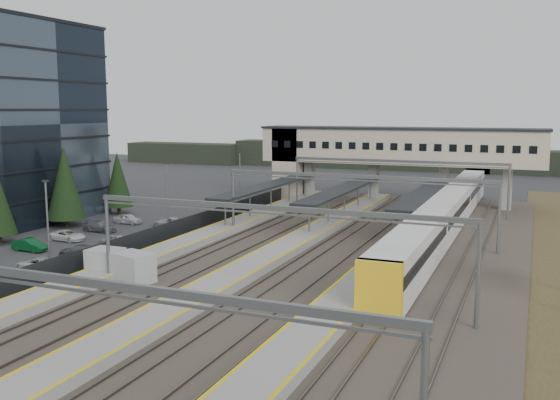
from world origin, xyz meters
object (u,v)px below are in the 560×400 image
at_px(relay_cabin_near, 133,269).
at_px(footbridge, 379,150).
at_px(relay_cabin_far, 106,263).
at_px(train, 446,215).

relative_size(relay_cabin_near, footbridge, 0.09).
distance_m(relay_cabin_near, relay_cabin_far, 3.46).
distance_m(relay_cabin_far, footbridge, 50.25).
bearing_deg(relay_cabin_near, relay_cabin_far, 165.70).
bearing_deg(train, relay_cabin_far, -128.88).
relative_size(relay_cabin_near, relay_cabin_far, 1.32).
bearing_deg(relay_cabin_near, footbridge, 81.01).
relative_size(footbridge, train, 0.63).
xyz_separation_m(relay_cabin_far, train, (23.46, 29.10, 0.98)).
xyz_separation_m(relay_cabin_near, relay_cabin_far, (-3.35, 0.85, -0.06)).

